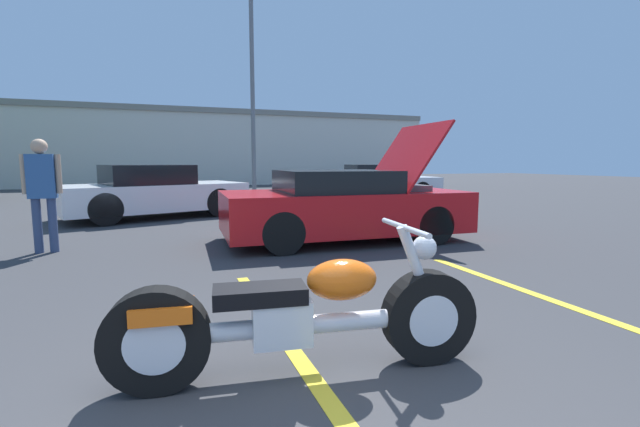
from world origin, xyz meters
TOP-DOWN VIEW (x-y plane):
  - parking_stripe_middle at (0.36, 1.11)m, footprint 0.12×4.79m
  - parking_stripe_back at (3.06, 1.11)m, footprint 0.12×4.79m
  - far_building at (0.00, 25.75)m, footprint 32.00×4.20m
  - light_pole at (3.34, 16.89)m, footprint 1.21×0.28m
  - motorcycle at (0.31, 1.09)m, footprint 2.35×0.72m
  - show_car_hood_open at (2.46, 5.33)m, footprint 4.14×2.03m
  - parked_car_mid_row at (-0.67, 9.79)m, footprint 4.52×3.04m
  - parked_car_right_row at (7.16, 12.92)m, footprint 4.48×2.41m
  - spectator_midground at (-2.12, 5.96)m, footprint 0.52×0.22m

SIDE VIEW (x-z plane):
  - parking_stripe_middle at x=0.36m, z-range 0.00..0.01m
  - parking_stripe_back at x=3.06m, z-range 0.00..0.01m
  - motorcycle at x=0.31m, z-range -0.09..0.86m
  - parked_car_right_row at x=7.16m, z-range -0.03..1.22m
  - show_car_hood_open at x=2.46m, z-range -0.41..1.62m
  - parked_car_mid_row at x=-0.67m, z-range -0.03..1.25m
  - spectator_midground at x=-2.12m, z-range 0.16..1.84m
  - far_building at x=0.00m, z-range 0.14..4.54m
  - light_pole at x=3.34m, z-range 0.39..9.37m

